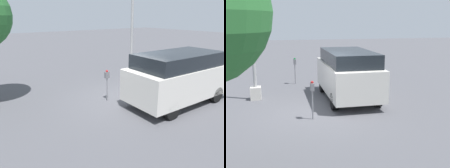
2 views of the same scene
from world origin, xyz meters
TOP-DOWN VIEW (x-y plane):
  - ground_plane at (0.00, 0.00)m, footprint 80.00×80.00m
  - parking_meter_near at (-0.71, 0.36)m, footprint 0.21×0.13m
  - parking_meter_far at (4.97, 0.48)m, footprint 0.21×0.13m
  - lamp_post at (2.32, 2.39)m, footprint 0.44×0.44m
  - parked_van at (1.51, -1.49)m, footprint 4.48×2.03m

SIDE VIEW (x-z plane):
  - ground_plane at x=0.00m, z-range 0.00..0.00m
  - parking_meter_near at x=-0.71m, z-range 0.32..1.67m
  - parking_meter_far at x=4.97m, z-range 0.33..1.74m
  - parked_van at x=1.51m, z-range 0.09..2.19m
  - lamp_post at x=2.32m, z-range -1.08..4.06m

